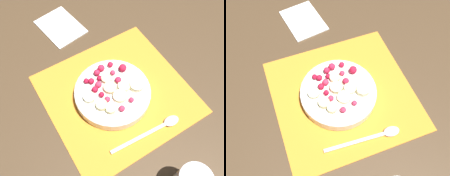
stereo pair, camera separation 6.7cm
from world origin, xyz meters
TOP-DOWN VIEW (x-y plane):
  - ground_plane at (0.00, 0.00)m, footprint 3.00×3.00m
  - placemat at (0.00, 0.00)m, footprint 0.39×0.37m
  - fruit_bowl at (0.01, -0.00)m, footprint 0.21×0.21m
  - spoon at (-0.04, 0.15)m, footprint 0.20×0.03m
  - napkin at (0.02, -0.32)m, footprint 0.14×0.17m

SIDE VIEW (x-z plane):
  - ground_plane at x=0.00m, z-range 0.00..0.00m
  - placemat at x=0.00m, z-range 0.00..0.01m
  - napkin at x=0.02m, z-range 0.00..0.01m
  - spoon at x=-0.04m, z-range 0.01..0.01m
  - fruit_bowl at x=0.01m, z-range 0.00..0.05m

